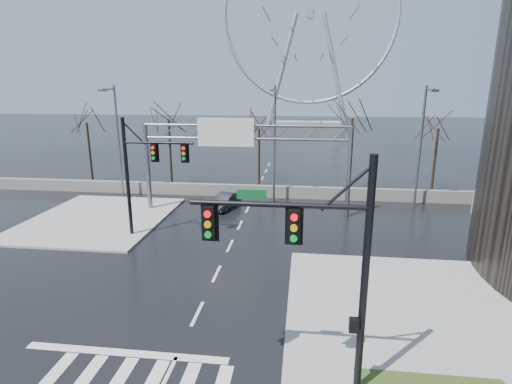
# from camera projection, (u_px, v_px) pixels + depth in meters

# --- Properties ---
(ground) EXTENTS (260.00, 260.00, 0.00)m
(ground) POSITION_uv_depth(u_px,v_px,m) (197.00, 314.00, 17.87)
(ground) COLOR black
(ground) RESTS_ON ground
(sidewalk_right_ext) EXTENTS (12.00, 10.00, 0.15)m
(sidewalk_right_ext) POSITION_uv_depth(u_px,v_px,m) (417.00, 303.00, 18.61)
(sidewalk_right_ext) COLOR gray
(sidewalk_right_ext) RESTS_ON ground
(sidewalk_far) EXTENTS (10.00, 12.00, 0.15)m
(sidewalk_far) POSITION_uv_depth(u_px,v_px,m) (99.00, 218.00, 30.66)
(sidewalk_far) COLOR gray
(sidewalk_far) RESTS_ON ground
(barrier_wall) EXTENTS (52.00, 0.50, 1.10)m
(barrier_wall) POSITION_uv_depth(u_px,v_px,m) (254.00, 191.00, 36.94)
(barrier_wall) COLOR slate
(barrier_wall) RESTS_ON ground
(signal_mast_near) EXTENTS (5.52, 0.41, 8.00)m
(signal_mast_near) POSITION_uv_depth(u_px,v_px,m) (321.00, 255.00, 12.16)
(signal_mast_near) COLOR black
(signal_mast_near) RESTS_ON ground
(signal_mast_far) EXTENTS (4.72, 0.41, 8.00)m
(signal_mast_far) POSITION_uv_depth(u_px,v_px,m) (143.00, 167.00, 25.94)
(signal_mast_far) COLOR black
(signal_mast_far) RESTS_ON ground
(sign_gantry) EXTENTS (16.36, 0.40, 7.60)m
(sign_gantry) POSITION_uv_depth(u_px,v_px,m) (240.00, 149.00, 30.97)
(sign_gantry) COLOR slate
(sign_gantry) RESTS_ON ground
(streetlight_left) EXTENTS (0.50, 2.55, 10.00)m
(streetlight_left) POSITION_uv_depth(u_px,v_px,m) (116.00, 134.00, 35.22)
(streetlight_left) COLOR slate
(streetlight_left) RESTS_ON ground
(streetlight_mid) EXTENTS (0.50, 2.55, 10.00)m
(streetlight_mid) POSITION_uv_depth(u_px,v_px,m) (274.00, 136.00, 33.59)
(streetlight_mid) COLOR slate
(streetlight_mid) RESTS_ON ground
(streetlight_right) EXTENTS (0.50, 2.55, 10.00)m
(streetlight_right) POSITION_uv_depth(u_px,v_px,m) (422.00, 138.00, 32.20)
(streetlight_right) COLOR slate
(streetlight_right) RESTS_ON ground
(tree_far_left) EXTENTS (3.50, 3.50, 7.00)m
(tree_far_left) POSITION_uv_depth(u_px,v_px,m) (87.00, 130.00, 41.60)
(tree_far_left) COLOR black
(tree_far_left) RESTS_ON ground
(tree_left) EXTENTS (3.75, 3.75, 7.50)m
(tree_left) POSITION_uv_depth(u_px,v_px,m) (169.00, 127.00, 39.97)
(tree_left) COLOR black
(tree_left) RESTS_ON ground
(tree_center) EXTENTS (3.25, 3.25, 6.50)m
(tree_center) POSITION_uv_depth(u_px,v_px,m) (259.00, 135.00, 40.09)
(tree_center) COLOR black
(tree_center) RESTS_ON ground
(tree_right) EXTENTS (3.90, 3.90, 7.80)m
(tree_right) POSITION_uv_depth(u_px,v_px,m) (352.00, 127.00, 37.82)
(tree_right) COLOR black
(tree_right) RESTS_ON ground
(tree_far_right) EXTENTS (3.40, 3.40, 6.80)m
(tree_far_right) POSITION_uv_depth(u_px,v_px,m) (438.00, 136.00, 37.57)
(tree_far_right) COLOR black
(tree_far_right) RESTS_ON ground
(ferris_wheel) EXTENTS (45.00, 6.00, 50.91)m
(ferris_wheel) POSITION_uv_depth(u_px,v_px,m) (310.00, 22.00, 101.91)
(ferris_wheel) COLOR gray
(ferris_wheel) RESTS_ON ground
(car) EXTENTS (2.31, 4.00, 1.25)m
(car) POSITION_uv_depth(u_px,v_px,m) (225.00, 201.00, 33.35)
(car) COLOR black
(car) RESTS_ON ground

